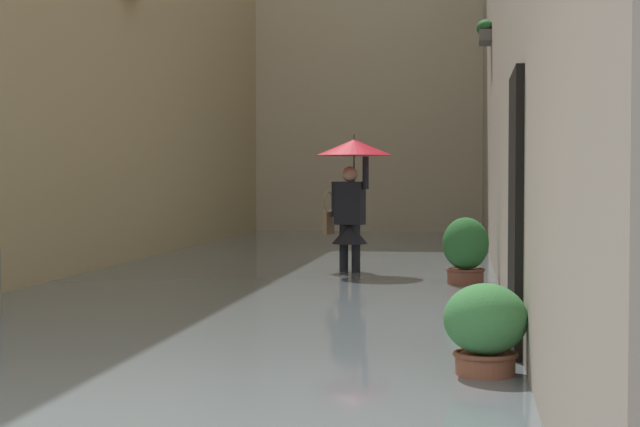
# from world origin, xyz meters

# --- Properties ---
(ground_plane) EXTENTS (60.00, 60.00, 0.00)m
(ground_plane) POSITION_xyz_m (0.00, -9.44, 0.00)
(ground_plane) COLOR gray
(flood_water) EXTENTS (6.32, 24.89, 0.13)m
(flood_water) POSITION_xyz_m (0.00, -9.44, 0.06)
(flood_water) COLOR slate
(flood_water) RESTS_ON ground_plane
(building_facade_far) EXTENTS (9.12, 1.80, 11.28)m
(building_facade_far) POSITION_xyz_m (0.00, -19.79, 5.64)
(building_facade_far) COLOR beige
(building_facade_far) RESTS_ON ground_plane
(person_wading) EXTENTS (1.05, 1.05, 2.01)m
(person_wading) POSITION_xyz_m (-0.83, -8.61, 1.42)
(person_wading) COLOR #2D2319
(person_wading) RESTS_ON ground_plane
(potted_plant_mid_left) EXTENTS (0.56, 0.56, 0.94)m
(potted_plant_mid_left) POSITION_xyz_m (-2.36, -7.36, 0.51)
(potted_plant_mid_left) COLOR brown
(potted_plant_mid_left) RESTS_ON ground_plane
(potted_plant_near_left) EXTENTS (0.55, 0.55, 0.72)m
(potted_plant_near_left) POSITION_xyz_m (-2.49, -1.89, 0.41)
(potted_plant_near_left) COLOR #9E563D
(potted_plant_near_left) RESTS_ON ground_plane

